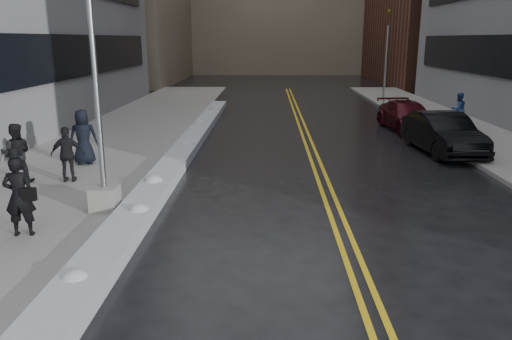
# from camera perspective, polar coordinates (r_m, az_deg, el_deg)

# --- Properties ---
(ground) EXTENTS (160.00, 160.00, 0.00)m
(ground) POSITION_cam_1_polar(r_m,az_deg,el_deg) (10.70, -2.88, -8.99)
(ground) COLOR black
(ground) RESTS_ON ground
(sidewalk_west) EXTENTS (5.50, 50.00, 0.15)m
(sidewalk_west) POSITION_cam_1_polar(r_m,az_deg,el_deg) (21.24, -16.51, 2.66)
(sidewalk_west) COLOR gray
(sidewalk_west) RESTS_ON ground
(sidewalk_east) EXTENTS (4.00, 50.00, 0.15)m
(sidewalk_east) POSITION_cam_1_polar(r_m,az_deg,el_deg) (22.22, 25.95, 2.29)
(sidewalk_east) COLOR gray
(sidewalk_east) RESTS_ON ground
(lane_line_left) EXTENTS (0.12, 50.00, 0.01)m
(lane_line_left) POSITION_cam_1_polar(r_m,az_deg,el_deg) (20.29, 5.85, 2.45)
(lane_line_left) COLOR gold
(lane_line_left) RESTS_ON ground
(lane_line_right) EXTENTS (0.12, 50.00, 0.01)m
(lane_line_right) POSITION_cam_1_polar(r_m,az_deg,el_deg) (20.31, 6.70, 2.44)
(lane_line_right) COLOR gold
(lane_line_right) RESTS_ON ground
(snow_ridge) EXTENTS (0.90, 30.00, 0.34)m
(snow_ridge) POSITION_cam_1_polar(r_m,az_deg,el_deg) (18.52, -8.64, 1.69)
(snow_ridge) COLOR #BABCC4
(snow_ridge) RESTS_ON ground
(lamppost) EXTENTS (0.65, 0.65, 7.62)m
(lamppost) POSITION_cam_1_polar(r_m,az_deg,el_deg) (12.57, -17.59, 5.97)
(lamppost) COLOR gray
(lamppost) RESTS_ON sidewalk_west
(fire_hydrant) EXTENTS (0.26, 0.26, 0.73)m
(fire_hydrant) POSITION_cam_1_polar(r_m,az_deg,el_deg) (21.74, 23.69, 3.56)
(fire_hydrant) COLOR maroon
(fire_hydrant) RESTS_ON sidewalk_east
(traffic_signal) EXTENTS (0.16, 0.20, 6.00)m
(traffic_signal) POSITION_cam_1_polar(r_m,az_deg,el_deg) (34.65, 14.68, 12.81)
(traffic_signal) COLOR gray
(traffic_signal) RESTS_ON sidewalk_east
(pedestrian_fedora) EXTENTS (0.70, 0.51, 1.77)m
(pedestrian_fedora) POSITION_cam_1_polar(r_m,az_deg,el_deg) (11.86, -25.43, -2.72)
(pedestrian_fedora) COLOR black
(pedestrian_fedora) RESTS_ON sidewalk_west
(pedestrian_b) EXTENTS (1.02, 0.89, 1.77)m
(pedestrian_b) POSITION_cam_1_polar(r_m,az_deg,el_deg) (16.34, -25.71, 1.74)
(pedestrian_b) COLOR black
(pedestrian_b) RESTS_ON sidewalk_west
(pedestrian_c) EXTENTS (1.06, 0.84, 1.88)m
(pedestrian_c) POSITION_cam_1_polar(r_m,az_deg,el_deg) (17.91, -19.14, 3.60)
(pedestrian_c) COLOR black
(pedestrian_c) RESTS_ON sidewalk_west
(pedestrian_d) EXTENTS (1.03, 0.56, 1.66)m
(pedestrian_d) POSITION_cam_1_polar(r_m,az_deg,el_deg) (15.84, -20.72, 1.68)
(pedestrian_d) COLOR black
(pedestrian_d) RESTS_ON sidewalk_west
(pedestrian_east) EXTENTS (0.93, 0.81, 1.62)m
(pedestrian_east) POSITION_cam_1_polar(r_m,az_deg,el_deg) (26.53, 22.11, 6.45)
(pedestrian_east) COLOR navy
(pedestrian_east) RESTS_ON sidewalk_east
(car_black) EXTENTS (2.09, 4.89, 1.57)m
(car_black) POSITION_cam_1_polar(r_m,az_deg,el_deg) (20.53, 20.58, 3.94)
(car_black) COLOR black
(car_black) RESTS_ON ground
(car_maroon) EXTENTS (2.36, 4.90, 1.38)m
(car_maroon) POSITION_cam_1_polar(r_m,az_deg,el_deg) (25.31, 16.92, 5.91)
(car_maroon) COLOR #3D0911
(car_maroon) RESTS_ON ground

